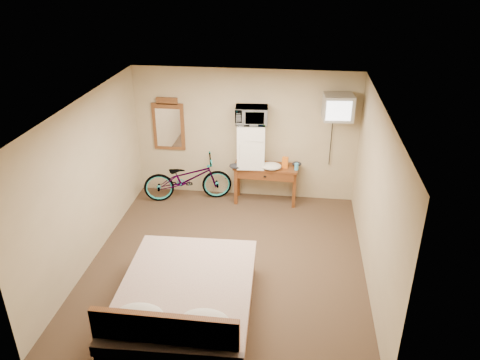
{
  "coord_description": "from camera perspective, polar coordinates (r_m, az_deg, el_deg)",
  "views": [
    {
      "loc": [
        0.96,
        -5.93,
        4.35
      ],
      "look_at": [
        0.14,
        0.5,
        1.18
      ],
      "focal_mm": 35.0,
      "sensor_mm": 36.0,
      "label": 1
    }
  ],
  "objects": [
    {
      "name": "wall_mirror",
      "position": [
        9.05,
        -8.71,
        6.67
      ],
      "size": [
        0.61,
        0.04,
        1.03
      ],
      "color": "brown",
      "rests_on": "room"
    },
    {
      "name": "cloth_dark_b",
      "position": [
        8.8,
        6.95,
        1.97
      ],
      "size": [
        0.18,
        0.14,
        0.08
      ],
      "primitive_type": "ellipsoid",
      "color": "black",
      "rests_on": "desk"
    },
    {
      "name": "bed",
      "position": [
        6.24,
        -6.68,
        -14.7
      ],
      "size": [
        1.76,
        2.28,
        0.9
      ],
      "color": "brown",
      "rests_on": "floor"
    },
    {
      "name": "cloth_cream",
      "position": [
        8.61,
        3.77,
        1.7
      ],
      "size": [
        0.39,
        0.3,
        0.12
      ],
      "primitive_type": "ellipsoid",
      "color": "white",
      "rests_on": "desk"
    },
    {
      "name": "blue_cup",
      "position": [
        8.62,
        6.9,
        1.63
      ],
      "size": [
        0.07,
        0.07,
        0.13
      ],
      "primitive_type": "cylinder",
      "color": "#44ABE7",
      "rests_on": "desk"
    },
    {
      "name": "room",
      "position": [
        6.76,
        -1.68,
        -1.25
      ],
      "size": [
        4.6,
        4.64,
        2.5
      ],
      "color": "#453122",
      "rests_on": "ground"
    },
    {
      "name": "crt_television",
      "position": [
        8.34,
        11.87,
        8.67
      ],
      "size": [
        0.54,
        0.61,
        0.44
      ],
      "color": "black",
      "rests_on": "room"
    },
    {
      "name": "microwave",
      "position": [
        8.42,
        1.41,
        7.9
      ],
      "size": [
        0.6,
        0.43,
        0.32
      ],
      "primitive_type": "imported",
      "rotation": [
        0.0,
        0.0,
        0.08
      ],
      "color": "white",
      "rests_on": "mini_fridge"
    },
    {
      "name": "desk",
      "position": [
        8.79,
        3.15,
        0.85
      ],
      "size": [
        1.21,
        0.51,
        0.75
      ],
      "color": "brown",
      "rests_on": "floor"
    },
    {
      "name": "bicycle",
      "position": [
        9.02,
        -6.39,
        0.21
      ],
      "size": [
        1.78,
        1.0,
        0.89
      ],
      "primitive_type": "imported",
      "rotation": [
        0.0,
        0.0,
        1.83
      ],
      "color": "black",
      "rests_on": "floor"
    },
    {
      "name": "cloth_dark_a",
      "position": [
        8.62,
        -0.51,
        1.71
      ],
      "size": [
        0.25,
        0.19,
        0.09
      ],
      "primitive_type": "ellipsoid",
      "color": "black",
      "rests_on": "desk"
    },
    {
      "name": "mini_fridge",
      "position": [
        8.62,
        1.37,
        4.31
      ],
      "size": [
        0.53,
        0.52,
        0.82
      ],
      "color": "white",
      "rests_on": "desk"
    },
    {
      "name": "snack_bag",
      "position": [
        8.66,
        5.53,
        2.14
      ],
      "size": [
        0.11,
        0.08,
        0.21
      ],
      "primitive_type": "cube",
      "rotation": [
        0.0,
        0.0,
        -0.13
      ],
      "color": "orange",
      "rests_on": "desk"
    }
  ]
}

